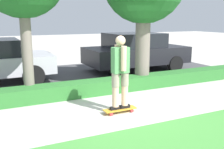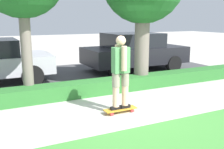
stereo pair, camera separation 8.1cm
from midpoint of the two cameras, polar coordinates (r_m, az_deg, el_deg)
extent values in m
plane|color=#BCB7AD|center=(6.33, 3.43, -7.73)|extent=(60.00, 60.00, 0.00)
cube|color=#474749|center=(10.07, -8.15, -0.30)|extent=(12.70, 5.00, 0.01)
cube|color=#2D702D|center=(7.64, -2.34, -2.65)|extent=(12.70, 0.60, 0.40)
cube|color=gold|center=(6.12, 2.14, -7.52)|extent=(0.78, 0.24, 0.02)
cylinder|color=red|center=(6.18, 4.73, -7.83)|extent=(0.08, 0.04, 0.08)
cylinder|color=red|center=(6.33, 3.91, -7.34)|extent=(0.08, 0.04, 0.08)
cylinder|color=red|center=(5.95, 0.24, -8.61)|extent=(0.08, 0.04, 0.08)
cylinder|color=red|center=(6.10, -0.50, -8.07)|extent=(0.08, 0.04, 0.08)
cube|color=black|center=(6.05, 1.14, -7.28)|extent=(0.26, 0.09, 0.07)
cylinder|color=beige|center=(5.93, 1.15, -3.41)|extent=(0.15, 0.15, 0.78)
cylinder|color=gray|center=(5.87, 1.16, -1.21)|extent=(0.18, 0.18, 0.31)
cube|color=black|center=(6.16, 3.12, -6.96)|extent=(0.26, 0.09, 0.07)
cylinder|color=beige|center=(6.03, 3.17, -3.15)|extent=(0.15, 0.15, 0.78)
cylinder|color=gray|center=(5.98, 3.20, -0.99)|extent=(0.18, 0.18, 0.31)
cube|color=#519356|center=(5.84, 2.22, 3.14)|extent=(0.37, 0.20, 0.58)
cylinder|color=beige|center=(5.69, 2.95, 3.49)|extent=(0.12, 0.12, 0.54)
cylinder|color=beige|center=(5.96, 1.54, 3.90)|extent=(0.12, 0.12, 0.54)
sphere|color=beige|center=(5.78, 2.26, 7.37)|extent=(0.22, 0.22, 0.22)
cylinder|color=#70665B|center=(7.25, -17.71, 4.96)|extent=(0.28, 0.28, 2.63)
cylinder|color=#70665B|center=(8.29, 6.94, 5.97)|extent=(0.46, 0.46, 2.54)
cylinder|color=black|center=(8.76, -16.47, -0.23)|extent=(0.70, 0.24, 0.70)
cylinder|color=black|center=(10.53, -18.07, 1.69)|extent=(0.70, 0.24, 0.70)
cube|color=black|center=(11.01, 5.51, 4.29)|extent=(4.23, 2.05, 0.66)
cube|color=black|center=(10.88, 5.00, 7.48)|extent=(2.21, 1.78, 0.57)
cylinder|color=black|center=(11.06, 13.74, 2.30)|extent=(0.66, 0.24, 0.66)
cylinder|color=black|center=(12.51, 8.46, 3.62)|extent=(0.66, 0.24, 0.66)
cylinder|color=black|center=(9.65, 1.60, 1.24)|extent=(0.66, 0.24, 0.66)
cylinder|color=black|center=(11.29, -2.63, 2.82)|extent=(0.66, 0.24, 0.66)
camera|label=1|loc=(0.04, 90.35, -0.08)|focal=42.00mm
camera|label=2|loc=(0.04, -89.65, 0.08)|focal=42.00mm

